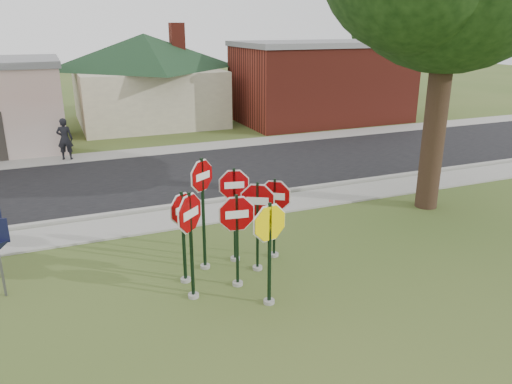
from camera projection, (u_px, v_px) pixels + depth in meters
name	position (u px, v px, depth m)	size (l,w,h in m)	color
ground	(257.00, 305.00, 10.69)	(120.00, 120.00, 0.00)	#39531F
sidewalk_near	(189.00, 217.00, 15.49)	(60.00, 1.60, 0.06)	gray
road	(158.00, 178.00, 19.43)	(60.00, 7.00, 0.04)	black
sidewalk_far	(139.00, 153.00, 23.19)	(60.00, 1.60, 0.06)	gray
curb	(181.00, 205.00, 16.35)	(60.00, 0.20, 0.14)	gray
stop_sign_center	(237.00, 228.00, 11.06)	(1.12, 0.24, 2.32)	gray
stop_sign_yellow	(270.00, 240.00, 10.29)	(1.09, 0.24, 2.42)	gray
stop_sign_left	(191.00, 230.00, 10.48)	(0.88, 0.78, 2.56)	gray
stop_sign_right	(258.00, 214.00, 11.78)	(0.99, 0.59, 2.36)	gray
stop_sign_back_right	(234.00, 202.00, 12.22)	(1.03, 0.24, 2.54)	gray
stop_sign_back_left	(203.00, 198.00, 11.74)	(0.88, 0.61, 2.90)	gray
stop_sign_far_right	(274.00, 208.00, 12.52)	(0.95, 0.62, 2.21)	gray
stop_sign_far_left	(183.00, 226.00, 11.23)	(0.86, 0.54, 2.31)	gray
building_house	(145.00, 61.00, 29.50)	(11.60, 11.60, 6.20)	beige
building_brick	(321.00, 81.00, 30.47)	(10.20, 6.20, 4.75)	maroon
bg_tree_right	(386.00, 26.00, 39.66)	(5.60, 5.60, 8.40)	black
pedestrian	(65.00, 139.00, 21.69)	(0.67, 0.44, 1.83)	black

